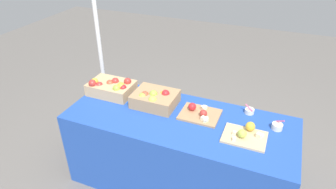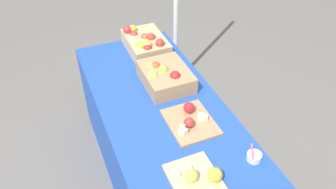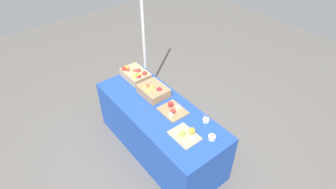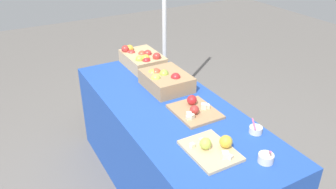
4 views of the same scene
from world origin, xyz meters
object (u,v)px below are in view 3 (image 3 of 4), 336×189
at_px(apple_crate_middle, 153,90).
at_px(tent_pole, 144,40).
at_px(apple_crate_left, 135,74).
at_px(sample_bowl_near, 212,137).
at_px(sample_bowl_mid, 206,120).
at_px(cutting_board_back, 173,110).
at_px(cutting_board_front, 186,134).

height_order(apple_crate_middle, tent_pole, tent_pole).
bearing_deg(apple_crate_left, tent_pole, 132.00).
relative_size(apple_crate_left, sample_bowl_near, 3.98).
height_order(apple_crate_middle, sample_bowl_near, apple_crate_middle).
xyz_separation_m(apple_crate_middle, sample_bowl_mid, (0.79, 0.18, -0.04)).
relative_size(cutting_board_back, sample_bowl_near, 3.17).
bearing_deg(cutting_board_front, apple_crate_middle, 169.36).
height_order(cutting_board_back, sample_bowl_near, sample_bowl_near).
xyz_separation_m(cutting_board_back, sample_bowl_mid, (0.38, 0.19, 0.00)).
xyz_separation_m(apple_crate_left, sample_bowl_mid, (1.25, 0.16, -0.05)).
bearing_deg(sample_bowl_near, cutting_board_back, -175.13).
bearing_deg(tent_pole, cutting_board_back, -20.13).
distance_m(cutting_board_front, sample_bowl_near, 0.29).
relative_size(apple_crate_middle, sample_bowl_mid, 4.44).
height_order(cutting_board_back, sample_bowl_mid, cutting_board_back).
xyz_separation_m(cutting_board_back, sample_bowl_near, (0.62, 0.05, 0.00)).
distance_m(apple_crate_left, cutting_board_front, 1.29).
xyz_separation_m(sample_bowl_mid, tent_pole, (-1.64, 0.27, 0.27)).
bearing_deg(apple_crate_left, cutting_board_back, -1.86).
xyz_separation_m(apple_crate_middle, sample_bowl_near, (1.03, 0.04, -0.04)).
distance_m(cutting_board_back, sample_bowl_mid, 0.43).
bearing_deg(cutting_board_front, cutting_board_back, 160.44).
height_order(apple_crate_middle, sample_bowl_mid, apple_crate_middle).
xyz_separation_m(apple_crate_left, cutting_board_front, (1.28, -0.17, -0.04)).
relative_size(apple_crate_left, tent_pole, 0.20).
xyz_separation_m(cutting_board_front, sample_bowl_mid, (-0.02, 0.34, -0.00)).
xyz_separation_m(apple_crate_middle, cutting_board_front, (0.82, -0.15, -0.04)).
distance_m(apple_crate_left, cutting_board_back, 0.87).
relative_size(apple_crate_middle, cutting_board_back, 1.15).
bearing_deg(cutting_board_front, apple_crate_left, 172.32).
height_order(apple_crate_left, cutting_board_back, apple_crate_left).
bearing_deg(apple_crate_middle, cutting_board_back, -1.37).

